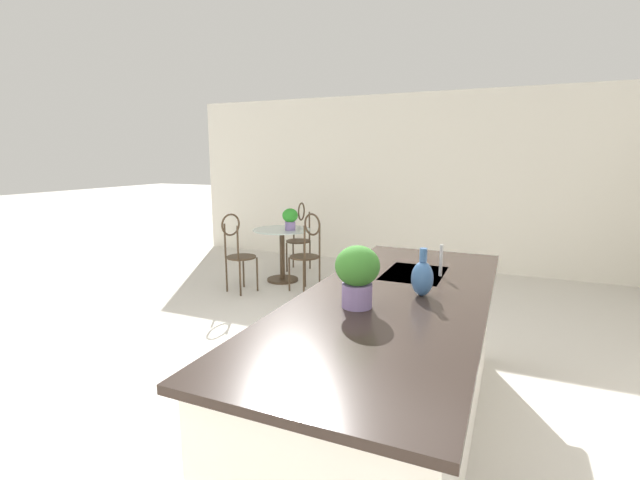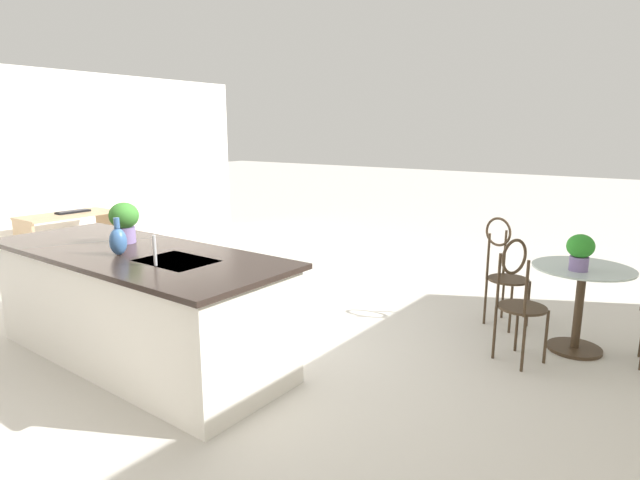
{
  "view_description": "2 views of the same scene",
  "coord_description": "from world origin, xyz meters",
  "px_view_note": "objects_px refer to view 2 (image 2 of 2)",
  "views": [
    {
      "loc": [
        2.83,
        1.46,
        1.73
      ],
      "look_at": [
        -1.32,
        -0.35,
        0.89
      ],
      "focal_mm": 24.98,
      "sensor_mm": 36.0,
      "label": 1
    },
    {
      "loc": [
        -3.28,
        3.16,
        1.86
      ],
      "look_at": [
        -0.84,
        -0.12,
        0.99
      ],
      "focal_mm": 28.94,
      "sensor_mm": 36.0,
      "label": 2
    }
  ],
  "objects_px": {
    "writing_desk": "(69,230)",
    "keyboard": "(73,212)",
    "vase_on_counter": "(118,241)",
    "chair_by_island": "(504,267)",
    "potted_plant_counter_near": "(124,220)",
    "potted_plant_on_table": "(580,250)",
    "bistro_table": "(579,301)",
    "chair_toward_desk": "(519,295)"
  },
  "relations": [
    {
      "from": "writing_desk",
      "to": "potted_plant_counter_near",
      "type": "xyz_separation_m",
      "value": [
        -3.05,
        1.07,
        0.61
      ]
    },
    {
      "from": "writing_desk",
      "to": "potted_plant_counter_near",
      "type": "bearing_deg",
      "value": 160.72
    },
    {
      "from": "bistro_table",
      "to": "potted_plant_on_table",
      "type": "xyz_separation_m",
      "value": [
        0.01,
        0.14,
        0.46
      ]
    },
    {
      "from": "keyboard",
      "to": "chair_toward_desk",
      "type": "bearing_deg",
      "value": -175.5
    },
    {
      "from": "chair_toward_desk",
      "to": "potted_plant_counter_near",
      "type": "height_order",
      "value": "potted_plant_counter_near"
    },
    {
      "from": "chair_by_island",
      "to": "potted_plant_on_table",
      "type": "relative_size",
      "value": 3.47
    },
    {
      "from": "chair_by_island",
      "to": "writing_desk",
      "type": "distance_m",
      "value": 5.67
    },
    {
      "from": "bistro_table",
      "to": "keyboard",
      "type": "bearing_deg",
      "value": 9.29
    },
    {
      "from": "bistro_table",
      "to": "chair_toward_desk",
      "type": "height_order",
      "value": "chair_toward_desk"
    },
    {
      "from": "chair_toward_desk",
      "to": "potted_plant_counter_near",
      "type": "distance_m",
      "value": 3.3
    },
    {
      "from": "keyboard",
      "to": "potted_plant_counter_near",
      "type": "relative_size",
      "value": 1.28
    },
    {
      "from": "potted_plant_counter_near",
      "to": "vase_on_counter",
      "type": "relative_size",
      "value": 1.2
    },
    {
      "from": "potted_plant_on_table",
      "to": "vase_on_counter",
      "type": "distance_m",
      "value": 3.65
    },
    {
      "from": "chair_by_island",
      "to": "potted_plant_counter_near",
      "type": "bearing_deg",
      "value": 44.96
    },
    {
      "from": "bistro_table",
      "to": "potted_plant_on_table",
      "type": "height_order",
      "value": "potted_plant_on_table"
    },
    {
      "from": "keyboard",
      "to": "potted_plant_counter_near",
      "type": "height_order",
      "value": "potted_plant_counter_near"
    },
    {
      "from": "potted_plant_counter_near",
      "to": "chair_by_island",
      "type": "bearing_deg",
      "value": -135.04
    },
    {
      "from": "chair_toward_desk",
      "to": "potted_plant_counter_near",
      "type": "bearing_deg",
      "value": 30.06
    },
    {
      "from": "vase_on_counter",
      "to": "chair_by_island",
      "type": "bearing_deg",
      "value": -127.52
    },
    {
      "from": "bistro_table",
      "to": "chair_by_island",
      "type": "relative_size",
      "value": 0.77
    },
    {
      "from": "keyboard",
      "to": "chair_by_island",
      "type": "bearing_deg",
      "value": -166.97
    },
    {
      "from": "writing_desk",
      "to": "vase_on_counter",
      "type": "bearing_deg",
      "value": 158.28
    },
    {
      "from": "chair_toward_desk",
      "to": "potted_plant_counter_near",
      "type": "xyz_separation_m",
      "value": [
        2.82,
        1.63,
        0.54
      ]
    },
    {
      "from": "bistro_table",
      "to": "writing_desk",
      "type": "xyz_separation_m",
      "value": [
        6.22,
        1.12,
        0.06
      ]
    },
    {
      "from": "potted_plant_counter_near",
      "to": "potted_plant_on_table",
      "type": "bearing_deg",
      "value": -147.01
    },
    {
      "from": "bistro_table",
      "to": "potted_plant_on_table",
      "type": "distance_m",
      "value": 0.49
    },
    {
      "from": "keyboard",
      "to": "potted_plant_on_table",
      "type": "distance_m",
      "value": 6.29
    },
    {
      "from": "potted_plant_counter_near",
      "to": "writing_desk",
      "type": "bearing_deg",
      "value": -19.28
    },
    {
      "from": "chair_by_island",
      "to": "potted_plant_on_table",
      "type": "xyz_separation_m",
      "value": [
        -0.71,
        0.4,
        0.34
      ]
    },
    {
      "from": "writing_desk",
      "to": "chair_toward_desk",
      "type": "bearing_deg",
      "value": -174.51
    },
    {
      "from": "writing_desk",
      "to": "keyboard",
      "type": "distance_m",
      "value": 0.27
    },
    {
      "from": "chair_by_island",
      "to": "potted_plant_counter_near",
      "type": "xyz_separation_m",
      "value": [
        2.45,
        2.44,
        0.54
      ]
    },
    {
      "from": "keyboard",
      "to": "potted_plant_on_table",
      "type": "relative_size",
      "value": 1.47
    },
    {
      "from": "vase_on_counter",
      "to": "potted_plant_counter_near",
      "type": "bearing_deg",
      "value": -39.39
    },
    {
      "from": "chair_by_island",
      "to": "vase_on_counter",
      "type": "bearing_deg",
      "value": 52.48
    },
    {
      "from": "potted_plant_counter_near",
      "to": "bistro_table",
      "type": "bearing_deg",
      "value": -145.38
    },
    {
      "from": "chair_toward_desk",
      "to": "keyboard",
      "type": "distance_m",
      "value": 5.91
    },
    {
      "from": "chair_toward_desk",
      "to": "vase_on_counter",
      "type": "distance_m",
      "value": 3.16
    },
    {
      "from": "chair_toward_desk",
      "to": "keyboard",
      "type": "xyz_separation_m",
      "value": [
        5.89,
        0.46,
        0.18
      ]
    },
    {
      "from": "writing_desk",
      "to": "potted_plant_counter_near",
      "type": "relative_size",
      "value": 3.48
    },
    {
      "from": "chair_toward_desk",
      "to": "writing_desk",
      "type": "relative_size",
      "value": 0.87
    },
    {
      "from": "writing_desk",
      "to": "potted_plant_on_table",
      "type": "distance_m",
      "value": 6.29
    }
  ]
}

